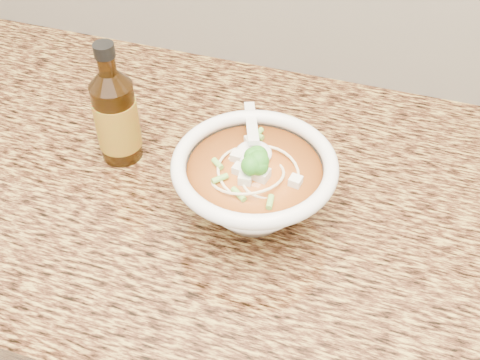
% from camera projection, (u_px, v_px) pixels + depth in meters
% --- Properties ---
extents(counter_slab, '(4.00, 0.68, 0.04)m').
position_uv_depth(counter_slab, '(310.00, 210.00, 0.88)').
color(counter_slab, '#A88B3D').
rests_on(counter_slab, cabinet).
extents(soup_bowl, '(0.22, 0.24, 0.12)m').
position_uv_depth(soup_bowl, '(254.00, 186.00, 0.81)').
color(soup_bowl, white).
rests_on(soup_bowl, counter_slab).
extents(hot_sauce_bottle, '(0.08, 0.08, 0.20)m').
position_uv_depth(hot_sauce_bottle, '(116.00, 117.00, 0.88)').
color(hot_sauce_bottle, '#341C07').
rests_on(hot_sauce_bottle, counter_slab).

